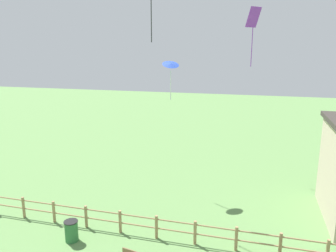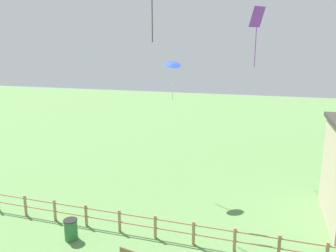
{
  "view_description": "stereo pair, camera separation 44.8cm",
  "coord_description": "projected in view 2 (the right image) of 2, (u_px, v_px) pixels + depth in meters",
  "views": [
    {
      "loc": [
        4.21,
        -6.34,
        8.54
      ],
      "look_at": [
        0.0,
        8.74,
        4.94
      ],
      "focal_mm": 35.0,
      "sensor_mm": 36.0,
      "label": 1
    },
    {
      "loc": [
        4.64,
        -6.22,
        8.54
      ],
      "look_at": [
        0.0,
        8.74,
        4.94
      ],
      "focal_mm": 35.0,
      "sensor_mm": 36.0,
      "label": 2
    }
  ],
  "objects": [
    {
      "name": "kite_purple_streamer",
      "position": [
        257.0,
        23.0,
        21.54
      ],
      "size": [
        1.02,
        1.04,
        3.86
      ],
      "color": "purple"
    },
    {
      "name": "kite_blue_delta",
      "position": [
        173.0,
        65.0,
        19.5
      ],
      "size": [
        1.36,
        1.34,
        2.38
      ],
      "color": "blue"
    },
    {
      "name": "trash_bin",
      "position": [
        71.0,
        229.0,
        15.09
      ],
      "size": [
        0.64,
        0.64,
        0.99
      ],
      "color": "#2D6B38",
      "rests_on": "ground_plane"
    },
    {
      "name": "wooden_fence",
      "position": [
        155.0,
        225.0,
        15.17
      ],
      "size": [
        18.35,
        0.14,
        1.14
      ],
      "color": "#9E7F56",
      "rests_on": "ground_plane"
    }
  ]
}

